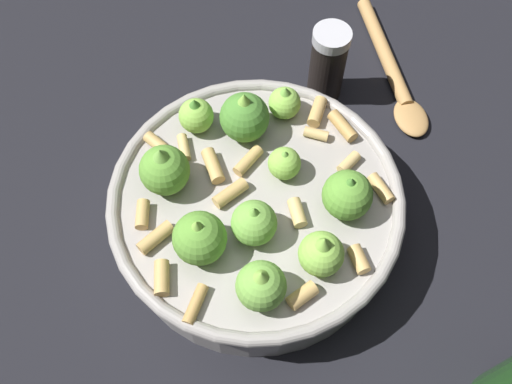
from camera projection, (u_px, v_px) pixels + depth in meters
name	position (u px, v px, depth m)	size (l,w,h in m)	color
ground_plane	(256.00, 226.00, 0.57)	(2.40, 2.40, 0.00)	black
cooking_pan	(255.00, 207.00, 0.53)	(0.27, 0.27, 0.12)	#9E9993
pepper_shaker	(328.00, 64.00, 0.61)	(0.04, 0.04, 0.09)	black
wooden_spoon	(393.00, 74.00, 0.65)	(0.08, 0.20, 0.02)	#B2844C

